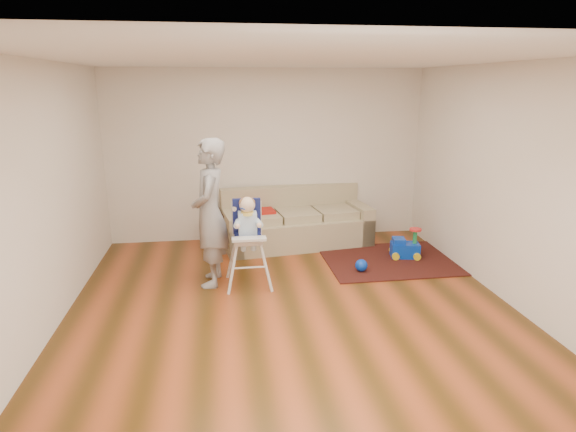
{
  "coord_description": "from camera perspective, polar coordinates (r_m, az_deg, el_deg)",
  "views": [
    {
      "loc": [
        -0.75,
        -4.85,
        2.46
      ],
      "look_at": [
        0.0,
        0.4,
        1.0
      ],
      "focal_mm": 30.0,
      "sensor_mm": 36.0,
      "label": 1
    }
  ],
  "objects": [
    {
      "name": "ground",
      "position": [
        5.49,
        0.61,
        -11.23
      ],
      "size": [
        5.5,
        5.5,
        0.0
      ],
      "primitive_type": "plane",
      "color": "#442B0C",
      "rests_on": "ground"
    },
    {
      "name": "room_envelope",
      "position": [
        5.46,
        -0.19,
        9.24
      ],
      "size": [
        5.04,
        5.52,
        2.72
      ],
      "color": "silver",
      "rests_on": "ground"
    },
    {
      "name": "sofa",
      "position": [
        7.52,
        1.02,
        -0.2
      ],
      "size": [
        2.37,
        1.22,
        0.88
      ],
      "rotation": [
        0.0,
        0.0,
        0.13
      ],
      "color": "tan",
      "rests_on": "ground"
    },
    {
      "name": "side_table",
      "position": [
        7.62,
        -7.24,
        -1.44
      ],
      "size": [
        0.54,
        0.54,
        0.54
      ],
      "primitive_type": null,
      "color": "black",
      "rests_on": "ground"
    },
    {
      "name": "area_rug",
      "position": [
        7.12,
        12.24,
        -5.12
      ],
      "size": [
        1.93,
        1.46,
        0.02
      ],
      "primitive_type": "cube",
      "rotation": [
        0.0,
        0.0,
        0.01
      ],
      "color": "black",
      "rests_on": "ground"
    },
    {
      "name": "ride_on_toy",
      "position": [
        7.2,
        13.73,
        -3.07
      ],
      "size": [
        0.45,
        0.35,
        0.44
      ],
      "primitive_type": null,
      "rotation": [
        0.0,
        0.0,
        -0.19
      ],
      "color": "#0938C1",
      "rests_on": "area_rug"
    },
    {
      "name": "toy_ball",
      "position": [
        6.58,
        8.69,
        -5.8
      ],
      "size": [
        0.17,
        0.17,
        0.17
      ],
      "primitive_type": "sphere",
      "color": "#0938C1",
      "rests_on": "area_rug"
    },
    {
      "name": "high_chair",
      "position": [
        6.0,
        -4.76,
        -3.21
      ],
      "size": [
        0.53,
        0.53,
        1.15
      ],
      "rotation": [
        0.0,
        0.0,
        -0.0
      ],
      "color": "silver",
      "rests_on": "ground"
    },
    {
      "name": "adult",
      "position": [
        6.0,
        -9.25,
        0.32
      ],
      "size": [
        0.49,
        0.71,
        1.84
      ],
      "primitive_type": "imported",
      "rotation": [
        0.0,
        0.0,
        -1.65
      ],
      "color": "gray",
      "rests_on": "ground"
    }
  ]
}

